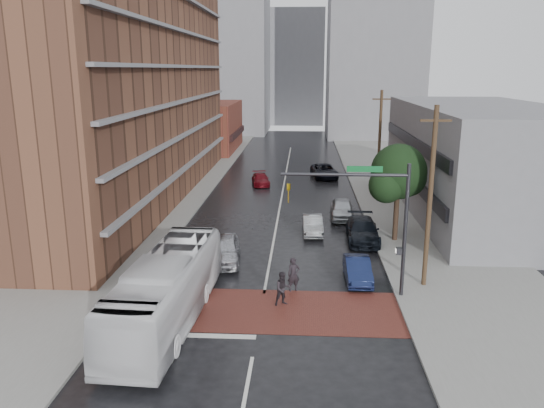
# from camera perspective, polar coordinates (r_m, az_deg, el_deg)

# --- Properties ---
(ground) EXTENTS (160.00, 160.00, 0.00)m
(ground) POSITION_cam_1_polar(r_m,az_deg,el_deg) (26.73, -1.28, -11.81)
(ground) COLOR black
(ground) RESTS_ON ground
(crosswalk) EXTENTS (14.00, 5.00, 0.02)m
(crosswalk) POSITION_cam_1_polar(r_m,az_deg,el_deg) (27.17, -1.19, -11.33)
(crosswalk) COLOR maroon
(crosswalk) RESTS_ON ground
(sidewalk_west) EXTENTS (9.00, 90.00, 0.15)m
(sidewalk_west) POSITION_cam_1_polar(r_m,az_deg,el_deg) (52.08, -11.69, 1.04)
(sidewalk_west) COLOR gray
(sidewalk_west) RESTS_ON ground
(sidewalk_east) EXTENTS (9.00, 90.00, 0.15)m
(sidewalk_east) POSITION_cam_1_polar(r_m,az_deg,el_deg) (51.17, 14.03, 0.67)
(sidewalk_east) COLOR gray
(sidewalk_east) RESTS_ON ground
(apartment_block) EXTENTS (10.00, 44.00, 28.00)m
(apartment_block) POSITION_cam_1_polar(r_m,az_deg,el_deg) (50.57, -15.67, 16.34)
(apartment_block) COLOR brown
(apartment_block) RESTS_ON ground
(storefront_west) EXTENTS (8.00, 16.00, 7.00)m
(storefront_west) POSITION_cam_1_polar(r_m,az_deg,el_deg) (79.60, -6.78, 8.26)
(storefront_west) COLOR brown
(storefront_west) RESTS_ON ground
(building_east) EXTENTS (11.00, 26.00, 9.00)m
(building_east) POSITION_cam_1_polar(r_m,az_deg,el_deg) (46.80, 21.49, 4.39)
(building_east) COLOR gray
(building_east) RESTS_ON ground
(distant_tower_west) EXTENTS (18.00, 16.00, 32.00)m
(distant_tower_west) POSITION_cam_1_polar(r_m,az_deg,el_deg) (103.25, -5.71, 16.60)
(distant_tower_west) COLOR gray
(distant_tower_west) RESTS_ON ground
(distant_tower_east) EXTENTS (16.00, 14.00, 36.00)m
(distant_tower_east) POSITION_cam_1_polar(r_m,az_deg,el_deg) (96.85, 11.09, 17.76)
(distant_tower_east) COLOR gray
(distant_tower_east) RESTS_ON ground
(distant_tower_center) EXTENTS (12.00, 10.00, 24.00)m
(distant_tower_center) POSITION_cam_1_polar(r_m,az_deg,el_deg) (118.93, 2.57, 14.42)
(distant_tower_center) COLOR gray
(distant_tower_center) RESTS_ON ground
(street_tree) EXTENTS (4.20, 4.10, 6.90)m
(street_tree) POSITION_cam_1_polar(r_m,az_deg,el_deg) (37.20, 13.46, 3.02)
(street_tree) COLOR #332319
(street_tree) RESTS_ON ground
(signal_mast) EXTENTS (6.50, 0.30, 7.20)m
(signal_mast) POSITION_cam_1_polar(r_m,az_deg,el_deg) (27.60, 11.29, -0.74)
(signal_mast) COLOR #2D2D33
(signal_mast) RESTS_ON ground
(utility_pole_near) EXTENTS (1.60, 0.26, 10.00)m
(utility_pole_near) POSITION_cam_1_polar(r_m,az_deg,el_deg) (29.48, 16.64, 0.71)
(utility_pole_near) COLOR #473321
(utility_pole_near) RESTS_ON ground
(utility_pole_far) EXTENTS (1.60, 0.26, 10.00)m
(utility_pole_far) POSITION_cam_1_polar(r_m,az_deg,el_deg) (48.84, 11.46, 6.23)
(utility_pole_far) COLOR #473321
(utility_pole_far) RESTS_ON ground
(transit_bus) EXTENTS (3.34, 11.99, 3.31)m
(transit_bus) POSITION_cam_1_polar(r_m,az_deg,el_deg) (25.84, -11.23, -9.02)
(transit_bus) COLOR white
(transit_bus) RESTS_ON ground
(pedestrian_a) EXTENTS (0.81, 0.67, 1.89)m
(pedestrian_a) POSITION_cam_1_polar(r_m,az_deg,el_deg) (29.01, 2.34, -7.60)
(pedestrian_a) COLOR black
(pedestrian_a) RESTS_ON ground
(pedestrian_b) EXTENTS (1.06, 0.97, 1.78)m
(pedestrian_b) POSITION_cam_1_polar(r_m,az_deg,el_deg) (27.38, 1.19, -9.10)
(pedestrian_b) COLOR black
(pedestrian_b) RESTS_ON ground
(car_travel_a) EXTENTS (2.40, 4.98, 1.64)m
(car_travel_a) POSITION_cam_1_polar(r_m,az_deg,el_deg) (33.37, -5.15, -4.90)
(car_travel_a) COLOR #B4B5BD
(car_travel_a) RESTS_ON ground
(car_travel_b) EXTENTS (1.55, 4.10, 1.33)m
(car_travel_b) POSITION_cam_1_polar(r_m,az_deg,el_deg) (39.03, 4.39, -2.25)
(car_travel_b) COLOR #B8BCC0
(car_travel_b) RESTS_ON ground
(car_travel_c) EXTENTS (2.37, 4.36, 1.20)m
(car_travel_c) POSITION_cam_1_polar(r_m,az_deg,el_deg) (55.34, -1.23, 2.67)
(car_travel_c) COLOR maroon
(car_travel_c) RESTS_ON ground
(suv_travel) EXTENTS (3.26, 5.73, 1.51)m
(suv_travel) POSITION_cam_1_polar(r_m,az_deg,el_deg) (59.38, 5.65, 3.56)
(suv_travel) COLOR black
(suv_travel) RESTS_ON ground
(car_parked_near) EXTENTS (1.47, 4.02, 1.32)m
(car_parked_near) POSITION_cam_1_polar(r_m,az_deg,el_deg) (30.86, 9.19, -6.98)
(car_parked_near) COLOR #121C41
(car_parked_near) RESTS_ON ground
(car_parked_mid) EXTENTS (2.27, 5.39, 1.55)m
(car_parked_mid) POSITION_cam_1_polar(r_m,az_deg,el_deg) (37.78, 9.72, -2.81)
(car_parked_mid) COLOR black
(car_parked_mid) RESTS_ON ground
(car_parked_far) EXTENTS (2.00, 4.66, 1.57)m
(car_parked_far) POSITION_cam_1_polar(r_m,az_deg,el_deg) (43.26, 7.55, -0.52)
(car_parked_far) COLOR #AAAEB2
(car_parked_far) RESTS_ON ground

